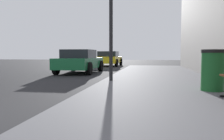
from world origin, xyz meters
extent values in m
cylinder|color=#195926|center=(5.08, 3.51, 0.60)|extent=(0.52, 0.52, 0.91)
cylinder|color=black|center=(5.08, 3.51, 1.10)|extent=(0.55, 0.55, 0.08)
cylinder|color=black|center=(2.31, 5.25, 1.96)|extent=(0.12, 0.12, 3.61)
cube|color=#196638|center=(-0.22, 10.03, 0.54)|extent=(1.71, 4.16, 0.55)
cube|color=black|center=(-0.22, 9.82, 1.04)|extent=(1.50, 1.87, 0.45)
cylinder|color=black|center=(-1.07, 11.36, 0.32)|extent=(0.22, 0.64, 0.64)
cylinder|color=black|center=(0.63, 11.36, 0.32)|extent=(0.22, 0.64, 0.64)
cylinder|color=black|center=(-1.07, 8.70, 0.32)|extent=(0.22, 0.64, 0.64)
cylinder|color=black|center=(0.63, 8.70, 0.32)|extent=(0.22, 0.64, 0.64)
cube|color=yellow|center=(-0.04, 17.92, 0.54)|extent=(1.77, 4.38, 0.55)
cube|color=black|center=(-0.04, 17.70, 1.04)|extent=(1.56, 1.97, 0.45)
cylinder|color=black|center=(-0.92, 19.32, 0.32)|extent=(0.22, 0.64, 0.64)
cylinder|color=black|center=(0.85, 19.32, 0.32)|extent=(0.22, 0.64, 0.64)
cylinder|color=black|center=(-0.92, 16.52, 0.32)|extent=(0.22, 0.64, 0.64)
cylinder|color=black|center=(0.85, 16.52, 0.32)|extent=(0.22, 0.64, 0.64)
camera|label=1|loc=(3.61, -2.38, 1.03)|focal=37.48mm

